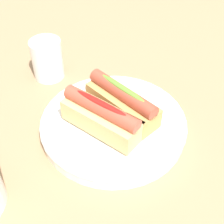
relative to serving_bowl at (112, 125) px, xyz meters
The scene contains 5 objects.
ground_plane 0.03m from the serving_bowl, 10.08° to the right, with size 2.40×2.40×0.00m, color #9E7A56.
serving_bowl is the anchor object (origin of this frame).
hotdog_front 0.05m from the serving_bowl, 86.58° to the right, with size 0.15×0.05×0.06m.
hotdog_back 0.05m from the serving_bowl, 93.42° to the left, with size 0.16×0.07×0.06m.
water_glass 0.23m from the serving_bowl, ahead, with size 0.07×0.07×0.09m.
Camera 1 is at (-0.32, 0.29, 0.44)m, focal length 51.02 mm.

